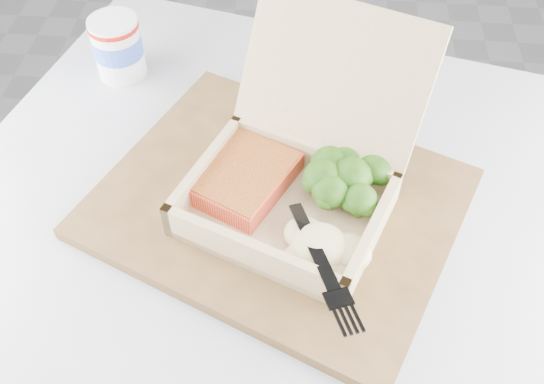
# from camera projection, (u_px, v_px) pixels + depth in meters

# --- Properties ---
(floor) EXTENTS (4.00, 4.00, 0.00)m
(floor) POSITION_uv_depth(u_px,v_px,m) (60.00, 335.00, 1.37)
(floor) COLOR #939399
(floor) RESTS_ON ground
(cafe_table) EXTENTS (0.93, 0.93, 0.72)m
(cafe_table) POSITION_uv_depth(u_px,v_px,m) (269.00, 318.00, 0.80)
(cafe_table) COLOR black
(cafe_table) RESTS_ON floor
(serving_tray) EXTENTS (0.47, 0.43, 0.02)m
(serving_tray) POSITION_uv_depth(u_px,v_px,m) (278.00, 203.00, 0.68)
(serving_tray) COLOR brown
(serving_tray) RESTS_ON cafe_table
(takeout_container) EXTENTS (0.28, 0.30, 0.18)m
(takeout_container) POSITION_uv_depth(u_px,v_px,m) (301.00, 164.00, 0.65)
(takeout_container) COLOR tan
(takeout_container) RESTS_ON serving_tray
(salmon_fillet) EXTENTS (0.13, 0.14, 0.02)m
(salmon_fillet) POSITION_uv_depth(u_px,v_px,m) (245.00, 178.00, 0.67)
(salmon_fillet) COLOR #EF512E
(salmon_fillet) RESTS_ON takeout_container
(broccoli_pile) EXTENTS (0.11, 0.11, 0.04)m
(broccoli_pile) POSITION_uv_depth(u_px,v_px,m) (351.00, 181.00, 0.65)
(broccoli_pile) COLOR #3B761A
(broccoli_pile) RESTS_ON takeout_container
(mashed_potatoes) EXTENTS (0.09, 0.08, 0.03)m
(mashed_potatoes) POSITION_uv_depth(u_px,v_px,m) (319.00, 246.00, 0.60)
(mashed_potatoes) COLOR #CDBF85
(mashed_potatoes) RESTS_ON takeout_container
(plastic_fork) EXTENTS (0.08, 0.17, 0.02)m
(plastic_fork) POSITION_uv_depth(u_px,v_px,m) (306.00, 227.00, 0.60)
(plastic_fork) COLOR black
(plastic_fork) RESTS_ON mashed_potatoes
(paper_cup) EXTENTS (0.07, 0.07, 0.08)m
(paper_cup) POSITION_uv_depth(u_px,v_px,m) (117.00, 46.00, 0.81)
(paper_cup) COLOR silver
(paper_cup) RESTS_ON cafe_table
(receipt) EXTENTS (0.12, 0.15, 0.00)m
(receipt) POSITION_uv_depth(u_px,v_px,m) (339.00, 102.00, 0.81)
(receipt) COLOR white
(receipt) RESTS_ON cafe_table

